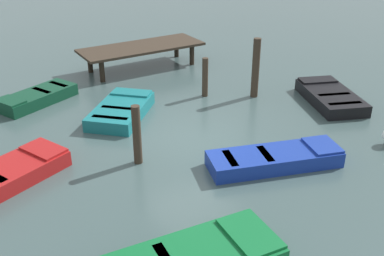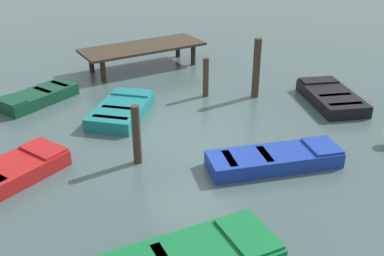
% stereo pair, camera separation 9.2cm
% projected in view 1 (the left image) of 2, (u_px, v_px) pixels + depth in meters
% --- Properties ---
extents(ground_plane, '(80.00, 80.00, 0.00)m').
position_uv_depth(ground_plane, '(192.00, 139.00, 13.10)').
color(ground_plane, '#384C4C').
extents(dock_segment, '(5.12, 2.11, 0.95)m').
position_uv_depth(dock_segment, '(142.00, 49.00, 18.47)').
color(dock_segment, '#33281E').
rests_on(dock_segment, ground_plane).
extents(rowboat_teal, '(2.84, 2.96, 0.46)m').
position_uv_depth(rowboat_teal, '(121.00, 110.00, 14.40)').
color(rowboat_teal, '#14666B').
rests_on(rowboat_teal, ground_plane).
extents(rowboat_blue, '(3.61, 1.93, 0.46)m').
position_uv_depth(rowboat_blue, '(275.00, 158.00, 11.65)').
color(rowboat_blue, navy).
rests_on(rowboat_blue, ground_plane).
extents(rowboat_red, '(3.39, 2.50, 0.46)m').
position_uv_depth(rowboat_red, '(4.00, 176.00, 10.87)').
color(rowboat_red, maroon).
rests_on(rowboat_red, ground_plane).
extents(rowboat_dark_green, '(2.89, 2.18, 0.46)m').
position_uv_depth(rowboat_dark_green, '(37.00, 97.00, 15.40)').
color(rowboat_dark_green, '#0C3823').
rests_on(rowboat_dark_green, ground_plane).
extents(rowboat_black, '(2.30, 3.17, 0.46)m').
position_uv_depth(rowboat_black, '(330.00, 97.00, 15.44)').
color(rowboat_black, black).
rests_on(rowboat_black, ground_plane).
extents(mooring_piling_far_right, '(0.21, 0.21, 1.40)m').
position_uv_depth(mooring_piling_far_right, '(205.00, 77.00, 15.77)').
color(mooring_piling_far_right, '#33281E').
rests_on(mooring_piling_far_right, ground_plane).
extents(mooring_piling_near_left, '(0.22, 0.22, 1.62)m').
position_uv_depth(mooring_piling_near_left, '(137.00, 135.00, 11.53)').
color(mooring_piling_near_left, '#33281E').
rests_on(mooring_piling_near_left, ground_plane).
extents(mooring_piling_mid_left, '(0.26, 0.26, 2.10)m').
position_uv_depth(mooring_piling_mid_left, '(256.00, 68.00, 15.58)').
color(mooring_piling_mid_left, '#33281E').
rests_on(mooring_piling_mid_left, ground_plane).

